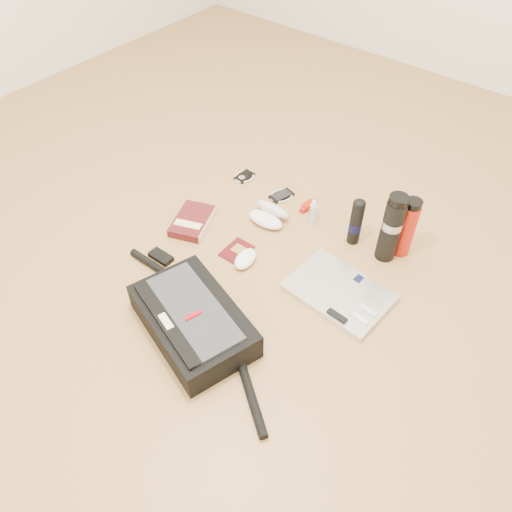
% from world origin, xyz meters
% --- Properties ---
extents(ground, '(4.00, 4.00, 0.00)m').
position_xyz_m(ground, '(0.00, 0.00, 0.00)').
color(ground, '#A87D46').
rests_on(ground, ground).
extents(messenger_bag, '(0.88, 0.39, 0.13)m').
position_xyz_m(messenger_bag, '(-0.02, -0.31, 0.06)').
color(messenger_bag, black).
rests_on(messenger_bag, ground).
extents(laptop, '(0.38, 0.27, 0.04)m').
position_xyz_m(laptop, '(0.29, 0.14, 0.01)').
color(laptop, silver).
rests_on(laptop, ground).
extents(book, '(0.20, 0.24, 0.04)m').
position_xyz_m(book, '(-0.40, 0.08, 0.02)').
color(book, '#481214').
rests_on(book, ground).
extents(passport, '(0.09, 0.13, 0.01)m').
position_xyz_m(passport, '(-0.15, 0.07, 0.00)').
color(passport, '#450A0F').
rests_on(passport, ground).
extents(mouse, '(0.09, 0.13, 0.04)m').
position_xyz_m(mouse, '(-0.09, 0.05, 0.02)').
color(mouse, white).
rests_on(mouse, ground).
extents(sunglasses_case, '(0.17, 0.14, 0.09)m').
position_xyz_m(sunglasses_case, '(-0.16, 0.30, 0.03)').
color(sunglasses_case, white).
rests_on(sunglasses_case, ground).
extents(ipod, '(0.08, 0.09, 0.01)m').
position_xyz_m(ipod, '(-0.44, 0.46, 0.01)').
color(ipod, black).
rests_on(ipod, ground).
extents(phone, '(0.11, 0.12, 0.01)m').
position_xyz_m(phone, '(-0.22, 0.46, 0.01)').
color(phone, black).
rests_on(phone, ground).
extents(inhaler, '(0.03, 0.11, 0.03)m').
position_xyz_m(inhaler, '(-0.08, 0.47, 0.01)').
color(inhaler, '#B01505').
rests_on(inhaler, ground).
extents(spray_bottle, '(0.03, 0.03, 0.12)m').
position_xyz_m(spray_bottle, '(-0.02, 0.41, 0.05)').
color(spray_bottle, '#A4C8D9').
rests_on(spray_bottle, ground).
extents(aerosol_can, '(0.05, 0.05, 0.21)m').
position_xyz_m(aerosol_can, '(0.18, 0.41, 0.11)').
color(aerosol_can, black).
rests_on(aerosol_can, ground).
extents(thermos_black, '(0.08, 0.08, 0.30)m').
position_xyz_m(thermos_black, '(0.32, 0.42, 0.15)').
color(thermos_black, black).
rests_on(thermos_black, ground).
extents(thermos_red, '(0.07, 0.07, 0.26)m').
position_xyz_m(thermos_red, '(0.36, 0.48, 0.13)').
color(thermos_red, '#AC1A0E').
rests_on(thermos_red, ground).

